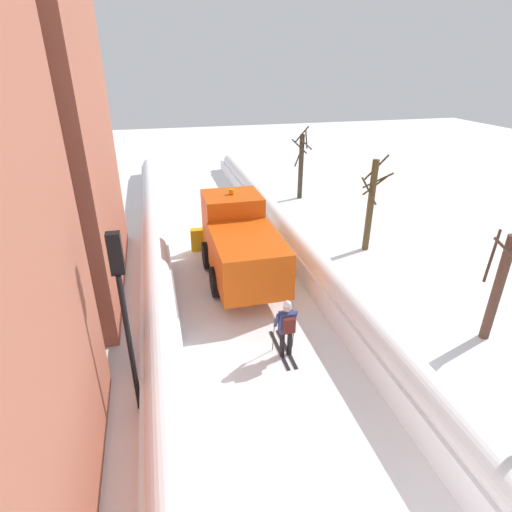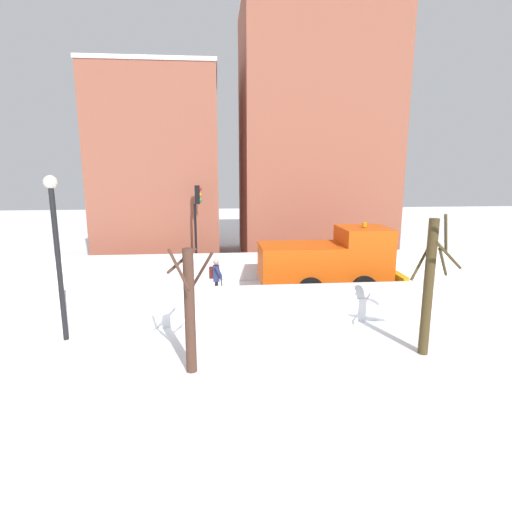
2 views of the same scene
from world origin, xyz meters
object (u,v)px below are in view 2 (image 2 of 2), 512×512
Objects in this scene: street_lamp at (56,238)px; bare_tree_mid at (429,285)px; bare_tree_near at (190,308)px; skier at (216,276)px; plow_truck at (331,261)px; traffic_light_pole at (197,213)px.

street_lamp reaches higher than bare_tree_mid.
bare_tree_mid is at bearing 79.35° from street_lamp.
bare_tree_near is (2.47, 4.10, -1.49)m from street_lamp.
skier is 6.39m from street_lamp.
plow_truck is 1.44× the size of bare_tree_mid.
traffic_light_pole is 1.35× the size of bare_tree_near.
plow_truck is 6.08m from bare_tree_mid.
bare_tree_mid is (2.03, 10.80, -1.16)m from street_lamp.
street_lamp reaches higher than bare_tree_near.
traffic_light_pole is 10.21m from bare_tree_near.
traffic_light_pole reaches higher than plow_truck.
skier is 4.65m from traffic_light_pole.
street_lamp is at bearing -52.68° from skier.
traffic_light_pole is 1.09× the size of bare_tree_mid.
bare_tree_mid reaches higher than bare_tree_near.
street_lamp is 11.05m from bare_tree_mid.
traffic_light_pole is 0.88× the size of street_lamp.
plow_truck is 3.31× the size of skier.
bare_tree_near is at bearing 58.89° from street_lamp.
traffic_light_pole is (-3.74, -5.76, 1.69)m from plow_truck.
plow_truck is 4.89m from skier.
bare_tree_mid is (9.67, 6.94, -1.08)m from traffic_light_pole.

